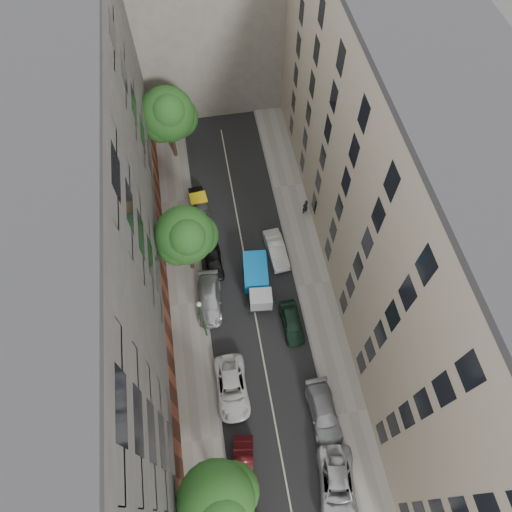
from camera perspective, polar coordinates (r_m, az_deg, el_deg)
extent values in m
plane|color=#4C4C49|center=(39.40, -0.58, -4.79)|extent=(120.00, 120.00, 0.00)
cube|color=black|center=(39.39, -0.58, -4.78)|extent=(8.00, 44.00, 0.02)
cube|color=gray|center=(39.37, -8.55, -5.92)|extent=(3.00, 44.00, 0.15)
cube|color=gray|center=(40.05, 7.21, -3.49)|extent=(3.00, 44.00, 0.15)
cube|color=#4A4845|center=(31.73, -20.75, 0.21)|extent=(8.00, 44.00, 20.00)
cube|color=tan|center=(33.40, 18.31, 5.76)|extent=(8.00, 44.00, 20.00)
cube|color=gray|center=(52.07, -6.50, 28.81)|extent=(18.00, 12.00, 18.00)
cube|color=black|center=(39.21, 0.15, -3.68)|extent=(2.39, 5.06, 0.27)
cube|color=#A2A5A7|center=(37.74, 0.61, -5.44)|extent=(1.95, 1.63, 1.54)
cube|color=#0C88EE|center=(38.73, -0.05, -1.99)|extent=(2.32, 3.45, 1.63)
cylinder|color=black|center=(38.53, -0.67, -6.21)|extent=(0.25, 0.76, 0.76)
cylinder|color=black|center=(38.67, 1.86, -5.82)|extent=(0.25, 0.76, 0.76)
cylinder|color=black|center=(39.91, -1.42, -2.11)|extent=(0.25, 0.76, 0.76)
cylinder|color=black|center=(40.05, 1.01, -1.74)|extent=(0.25, 0.76, 0.76)
imported|color=#4D0F13|center=(35.10, -1.62, -24.75)|extent=(2.05, 4.22, 1.33)
imported|color=silver|center=(36.00, -3.04, -16.10)|extent=(2.45, 5.18, 1.43)
imported|color=#BBBBC0|center=(38.61, -5.84, -5.40)|extent=(2.40, 5.02, 1.41)
imported|color=black|center=(40.33, -5.32, -0.68)|extent=(1.56, 3.76, 1.28)
imported|color=black|center=(43.85, -7.08, 6.40)|extent=(1.77, 4.12, 1.32)
imported|color=#B7B8BC|center=(35.35, 10.13, -26.50)|extent=(3.29, 5.71, 1.50)
imported|color=gray|center=(35.89, 8.44, -18.86)|extent=(2.10, 4.98, 1.43)
imported|color=black|center=(37.75, 4.50, -8.26)|extent=(1.61, 3.92, 1.33)
imported|color=silver|center=(40.73, 2.55, 0.78)|extent=(1.82, 4.34, 1.40)
cylinder|color=#382619|center=(34.27, -4.43, -28.40)|extent=(0.36, 0.36, 2.54)
cylinder|color=#382619|center=(32.09, -4.73, -28.28)|extent=(0.24, 0.24, 1.82)
sphere|color=#27531B|center=(30.32, -5.00, -28.16)|extent=(4.65, 4.65, 4.65)
sphere|color=#27531B|center=(31.16, -3.13, -27.27)|extent=(3.49, 3.49, 3.49)
cylinder|color=#382619|center=(39.73, -8.13, -0.47)|extent=(0.36, 0.36, 2.54)
cylinder|color=#382619|center=(37.87, -8.53, 1.16)|extent=(0.24, 0.24, 1.82)
sphere|color=#27531B|center=(36.38, -8.89, 2.62)|extent=(4.74, 4.74, 4.74)
sphere|color=#27531B|center=(37.28, -7.40, 2.61)|extent=(3.56, 3.56, 3.56)
sphere|color=#27531B|center=(36.58, -9.80, 1.37)|extent=(3.32, 3.32, 3.32)
sphere|color=#27531B|center=(35.14, -8.66, 2.42)|extent=(3.08, 3.08, 3.08)
cylinder|color=#382619|center=(47.99, -10.20, 13.42)|extent=(0.36, 0.36, 2.64)
cylinder|color=#382619|center=(46.41, -10.64, 15.34)|extent=(0.24, 0.24, 1.88)
sphere|color=#27531B|center=(45.16, -11.04, 17.00)|extent=(5.16, 5.16, 5.16)
sphere|color=#27531B|center=(46.02, -9.73, 16.69)|extent=(3.87, 3.87, 3.87)
sphere|color=#27531B|center=(45.19, -11.78, 15.94)|extent=(3.61, 3.61, 3.61)
sphere|color=#27531B|center=(43.90, -10.91, 17.28)|extent=(3.35, 3.35, 3.35)
cylinder|color=#164E22|center=(35.23, -6.61, -8.07)|extent=(0.14, 0.14, 6.00)
sphere|color=silver|center=(32.40, -7.16, -6.01)|extent=(0.36, 0.36, 0.36)
imported|color=black|center=(43.15, 6.18, 6.16)|extent=(0.77, 0.65, 1.78)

